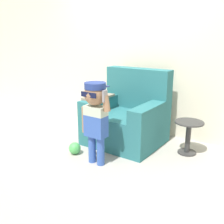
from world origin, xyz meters
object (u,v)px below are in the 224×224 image
side_table (188,134)px  toy_ball (75,148)px  armchair (127,117)px  person_child (95,111)px

side_table → toy_ball: 1.50m
armchair → person_child: armchair is taller
person_child → side_table: person_child is taller
side_table → toy_ball: side_table is taller
side_table → person_child: bearing=-131.6°
person_child → toy_ball: person_child is taller
armchair → side_table: 0.88m
person_child → side_table: 1.28m
armchair → toy_ball: armchair is taller
toy_ball → side_table: bearing=35.8°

